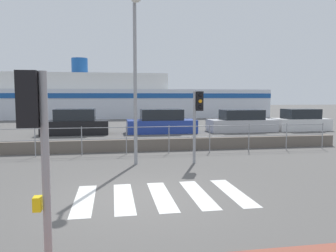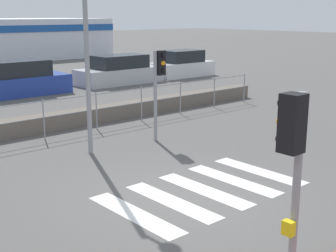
# 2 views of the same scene
# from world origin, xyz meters

# --- Properties ---
(ground_plane) EXTENTS (160.00, 160.00, 0.00)m
(ground_plane) POSITION_xyz_m (0.00, 0.00, 0.00)
(ground_plane) COLOR #565451
(crosswalk) EXTENTS (4.05, 2.40, 0.01)m
(crosswalk) POSITION_xyz_m (0.58, 0.00, 0.00)
(crosswalk) COLOR silver
(crosswalk) RESTS_ON ground_plane
(seawall) EXTENTS (19.82, 0.55, 0.52)m
(seawall) POSITION_xyz_m (0.00, 6.76, 0.26)
(seawall) COLOR #6B6056
(seawall) RESTS_ON ground_plane
(harbor_fence) EXTENTS (17.87, 0.04, 1.18)m
(harbor_fence) POSITION_xyz_m (0.00, 5.88, 0.77)
(harbor_fence) COLOR gray
(harbor_fence) RESTS_ON ground_plane
(traffic_light_near) EXTENTS (0.34, 0.32, 2.68)m
(traffic_light_near) POSITION_xyz_m (-1.49, -3.39, 1.94)
(traffic_light_near) COLOR gray
(traffic_light_near) RESTS_ON ground_plane
(traffic_light_far) EXTENTS (0.34, 0.32, 2.55)m
(traffic_light_far) POSITION_xyz_m (2.41, 3.62, 1.88)
(traffic_light_far) COLOR gray
(traffic_light_far) RESTS_ON ground_plane
(streetlamp) EXTENTS (0.32, 0.99, 5.64)m
(streetlamp) POSITION_xyz_m (0.24, 3.61, 3.52)
(streetlamp) COLOR gray
(streetlamp) RESTS_ON ground_plane
(parked_car_blue) EXTENTS (4.49, 1.82, 1.55)m
(parked_car_blue) POSITION_xyz_m (2.63, 13.59, 0.66)
(parked_car_blue) COLOR #233D9E
(parked_car_blue) RESTS_ON ground_plane
(parked_car_silver) EXTENTS (4.55, 1.88, 1.48)m
(parked_car_silver) POSITION_xyz_m (8.17, 13.59, 0.63)
(parked_car_silver) COLOR #BCBCC1
(parked_car_silver) RESTS_ON ground_plane
(parked_car_white) EXTENTS (3.81, 1.82, 1.51)m
(parked_car_white) POSITION_xyz_m (12.57, 13.59, 0.64)
(parked_car_white) COLOR silver
(parked_car_white) RESTS_ON ground_plane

